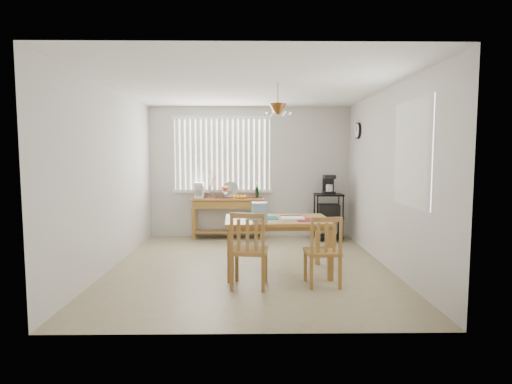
{
  "coord_description": "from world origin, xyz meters",
  "views": [
    {
      "loc": [
        0.02,
        -5.76,
        1.62
      ],
      "look_at": [
        0.1,
        0.55,
        1.05
      ],
      "focal_mm": 28.0,
      "sensor_mm": 36.0,
      "label": 1
    }
  ],
  "objects_px": {
    "dining_table": "(277,225)",
    "wire_cart": "(328,212)",
    "sideboard": "(228,208)",
    "chair_left": "(249,250)",
    "chair_right": "(323,252)",
    "cart_items": "(329,185)"
  },
  "relations": [
    {
      "from": "dining_table",
      "to": "wire_cart",
      "type": "bearing_deg",
      "value": 62.58
    },
    {
      "from": "sideboard",
      "to": "chair_right",
      "type": "distance_m",
      "value": 3.24
    },
    {
      "from": "chair_left",
      "to": "chair_right",
      "type": "height_order",
      "value": "chair_left"
    },
    {
      "from": "wire_cart",
      "to": "cart_items",
      "type": "xyz_separation_m",
      "value": [
        0.0,
        0.01,
        0.53
      ]
    },
    {
      "from": "wire_cart",
      "to": "cart_items",
      "type": "relative_size",
      "value": 2.43
    },
    {
      "from": "cart_items",
      "to": "chair_left",
      "type": "height_order",
      "value": "cart_items"
    },
    {
      "from": "chair_left",
      "to": "sideboard",
      "type": "bearing_deg",
      "value": 97.99
    },
    {
      "from": "chair_left",
      "to": "chair_right",
      "type": "bearing_deg",
      "value": 2.66
    },
    {
      "from": "dining_table",
      "to": "cart_items",
      "type": "bearing_deg",
      "value": 62.68
    },
    {
      "from": "dining_table",
      "to": "chair_left",
      "type": "distance_m",
      "value": 0.76
    },
    {
      "from": "cart_items",
      "to": "chair_right",
      "type": "xyz_separation_m",
      "value": [
        -0.6,
        -2.78,
        -0.63
      ]
    },
    {
      "from": "sideboard",
      "to": "wire_cart",
      "type": "relative_size",
      "value": 1.58
    },
    {
      "from": "wire_cart",
      "to": "chair_left",
      "type": "xyz_separation_m",
      "value": [
        -1.52,
        -2.81,
        -0.07
      ]
    },
    {
      "from": "cart_items",
      "to": "chair_right",
      "type": "distance_m",
      "value": 2.91
    },
    {
      "from": "wire_cart",
      "to": "dining_table",
      "type": "relative_size",
      "value": 0.61
    },
    {
      "from": "wire_cart",
      "to": "chair_right",
      "type": "distance_m",
      "value": 2.84
    },
    {
      "from": "cart_items",
      "to": "dining_table",
      "type": "distance_m",
      "value": 2.51
    },
    {
      "from": "sideboard",
      "to": "chair_left",
      "type": "relative_size",
      "value": 1.49
    },
    {
      "from": "chair_right",
      "to": "wire_cart",
      "type": "bearing_deg",
      "value": 77.73
    },
    {
      "from": "chair_left",
      "to": "chair_right",
      "type": "xyz_separation_m",
      "value": [
        0.92,
        0.04,
        -0.03
      ]
    },
    {
      "from": "wire_cart",
      "to": "sideboard",
      "type": "bearing_deg",
      "value": 174.96
    },
    {
      "from": "cart_items",
      "to": "chair_right",
      "type": "bearing_deg",
      "value": -102.23
    }
  ]
}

